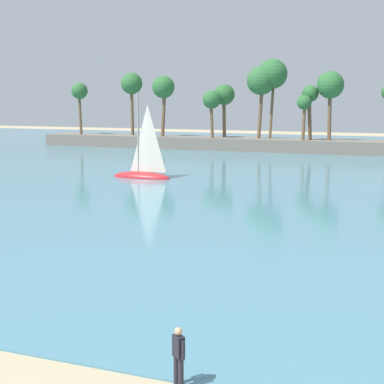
{
  "coord_description": "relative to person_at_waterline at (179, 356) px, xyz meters",
  "views": [
    {
      "loc": [
        9.06,
        -7.11,
        7.55
      ],
      "look_at": [
        1.03,
        13.05,
        4.2
      ],
      "focal_mm": 57.25,
      "sensor_mm": 36.0,
      "label": 1
    }
  ],
  "objects": [
    {
      "name": "person_at_waterline",
      "position": [
        0.0,
        0.0,
        0.0
      ],
      "size": [
        0.46,
        0.36,
        1.67
      ],
      "color": "#23232D",
      "rests_on": "ground"
    },
    {
      "name": "palm_headland",
      "position": [
        -5.43,
        71.11,
        2.81
      ],
      "size": [
        97.51,
        6.0,
        13.0
      ],
      "color": "slate",
      "rests_on": "ground"
    },
    {
      "name": "sailboat_near_shore",
      "position": [
        -19.65,
        37.68,
        -0.06
      ],
      "size": [
        5.96,
        1.92,
        8.58
      ],
      "color": "red",
      "rests_on": "sea"
    },
    {
      "name": "sea",
      "position": [
        -3.14,
        55.67,
        -0.86
      ],
      "size": [
        220.0,
        110.96,
        0.06
      ],
      "primitive_type": "cube",
      "color": "teal",
      "rests_on": "ground"
    }
  ]
}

